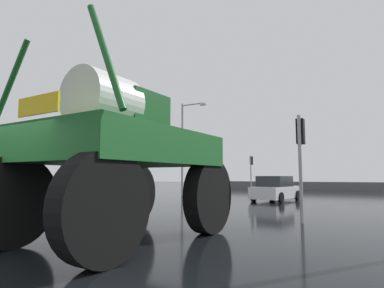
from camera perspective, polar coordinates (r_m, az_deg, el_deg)
ground_plane at (r=21.51m, az=13.32°, el=-9.63°), size 120.00×120.00×0.00m
oversize_sprayer at (r=7.85m, az=-12.51°, el=-1.90°), size 4.03×5.71×4.54m
sedan_ahead at (r=20.66m, az=14.64°, el=-7.77°), size 2.30×4.29×1.52m
traffic_signal_near_left at (r=15.90m, az=-16.71°, el=-2.17°), size 0.24×0.54×3.34m
traffic_signal_near_right at (r=11.18m, az=18.75°, el=-0.03°), size 0.24×0.54×3.50m
traffic_signal_far_left at (r=32.74m, az=10.51°, el=-3.73°), size 0.24×0.55×3.60m
streetlight_far_left at (r=25.69m, az=-1.35°, el=0.20°), size 2.26×0.24×7.40m
bare_tree_left at (r=25.73m, az=-11.26°, el=1.46°), size 3.15×3.15×6.10m
roadside_barrier at (r=38.98m, az=20.86°, el=-6.97°), size 27.95×0.24×0.90m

